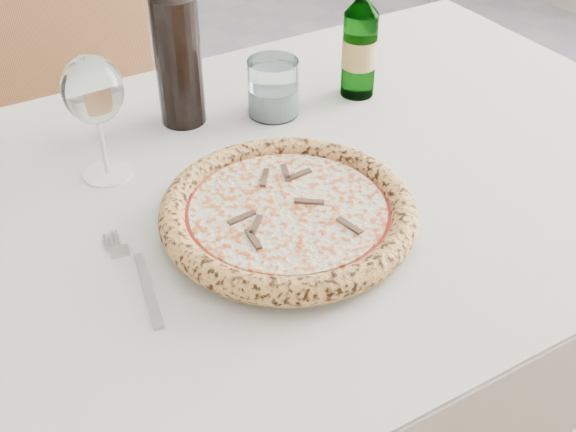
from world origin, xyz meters
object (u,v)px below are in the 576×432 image
wine_glass (93,92)px  wine_bottle (177,48)px  chair_far (89,102)px  dining_table (251,239)px  plate (288,223)px  beer_bottle (360,45)px  pizza (288,212)px  tumbler (273,91)px

wine_glass → wine_bottle: (0.17, 0.08, -0.01)m
chair_far → wine_bottle: bearing=-91.5°
dining_table → wine_glass: wine_glass is taller
chair_far → plate: size_ratio=3.16×
wine_glass → dining_table: bearing=-45.5°
dining_table → plate: size_ratio=5.12×
chair_far → beer_bottle: size_ratio=4.10×
chair_far → pizza: (-0.03, -0.89, 0.25)m
chair_far → tumbler: (0.12, -0.62, 0.26)m
dining_table → chair_far: (0.03, 0.79, -0.14)m
chair_far → wine_bottle: (-0.02, -0.56, 0.35)m
dining_table → chair_far: size_ratio=1.62×
chair_far → beer_bottle: (0.28, -0.64, 0.31)m
dining_table → plate: (-0.00, -0.10, 0.10)m
pizza → wine_bottle: 0.35m
tumbler → beer_bottle: size_ratio=0.41×
chair_far → pizza: size_ratio=2.74×
wine_bottle → tumbler: bearing=-24.8°
wine_glass → tumbler: wine_glass is taller
plate → beer_bottle: beer_bottle is taller
chair_far → pizza: chair_far is taller
chair_far → plate: 0.92m
chair_far → tumbler: bearing=-79.0°
wine_glass → plate: bearing=-59.3°
plate → wine_bottle: (0.02, 0.33, 0.12)m
pizza → tumbler: bearing=60.6°
pizza → tumbler: (0.15, 0.27, 0.01)m
wine_glass → beer_bottle: beer_bottle is taller
dining_table → wine_glass: (-0.15, 0.15, 0.22)m
dining_table → wine_bottle: 0.32m
beer_bottle → wine_bottle: 0.31m
tumbler → wine_bottle: bearing=155.2°
wine_bottle → chair_far: bearing=88.5°
pizza → chair_far: bearing=87.9°
chair_far → wine_bottle: size_ratio=3.11×
dining_table → wine_glass: bearing=134.5°
dining_table → wine_glass: 0.31m
beer_bottle → plate: bearing=-141.5°
pizza → plate: bearing=18.3°
plate → wine_glass: (-0.15, 0.25, 0.13)m
dining_table → chair_far: 0.80m
dining_table → wine_glass: size_ratio=7.96×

